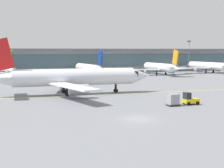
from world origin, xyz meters
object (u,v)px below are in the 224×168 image
gate_airplane_3 (88,68)px  cargo_dolly_lead (173,99)px  gate_airplane_2 (10,70)px  taxiing_regional_jet (73,78)px  baggage_tug (190,99)px  gate_airplane_4 (160,67)px  apron_light_mast_1 (189,54)px  gate_airplane_5 (208,66)px

gate_airplane_3 → cargo_dolly_lead: gate_airplane_3 is taller
gate_airplane_2 → taxiing_regional_jet: size_ratio=0.80×
baggage_tug → cargo_dolly_lead: size_ratio=1.23×
gate_airplane_4 → apron_light_mast_1: size_ratio=2.13×
gate_airplane_3 → gate_airplane_4: bearing=-96.7°
apron_light_mast_1 → gate_airplane_5: bearing=-88.6°
gate_airplane_5 → baggage_tug: 81.61m
baggage_tug → gate_airplane_5: bearing=51.7°
gate_airplane_3 → gate_airplane_4: same height
gate_airplane_2 → gate_airplane_5: 76.04m
gate_airplane_4 → apron_light_mast_1: bearing=-55.3°
baggage_tug → apron_light_mast_1: size_ratio=0.20×
gate_airplane_4 → apron_light_mast_1: 27.69m
gate_airplane_3 → gate_airplane_2: bearing=88.1°
gate_airplane_4 → cargo_dolly_lead: 68.33m
taxiing_regional_jet → baggage_tug: taxiing_regional_jet is taller
gate_airplane_2 → apron_light_mast_1: (75.73, 12.36, 4.46)m
taxiing_regional_jet → baggage_tug: (14.61, -19.66, -2.55)m
gate_airplane_3 → baggage_tug: 62.63m
baggage_tug → gate_airplane_4: bearing=65.9°
taxiing_regional_jet → apron_light_mast_1: (66.81, 55.34, 3.79)m
gate_airplane_4 → baggage_tug: bearing=156.1°
gate_airplane_3 → taxiing_regional_jet: 46.19m
cargo_dolly_lead → apron_light_mast_1: (55.39, 74.90, 6.18)m
gate_airplane_2 → baggage_tug: size_ratio=10.53×
taxiing_regional_jet → gate_airplane_4: bearing=47.8°
gate_airplane_4 → cargo_dolly_lead: (-32.39, -60.14, -1.72)m
gate_airplane_3 → taxiing_regional_jet: (-17.12, -42.89, 0.67)m
gate_airplane_4 → taxiing_regional_jet: size_ratio=0.80×
gate_airplane_5 → cargo_dolly_lead: bearing=135.8°
gate_airplane_3 → apron_light_mast_1: 51.41m
taxiing_regional_jet → gate_airplane_2: bearing=106.7°
taxiing_regional_jet → cargo_dolly_lead: bearing=-54.8°
gate_airplane_2 → cargo_dolly_lead: bearing=-161.5°
gate_airplane_2 → gate_airplane_3: bearing=-89.8°
gate_airplane_4 → cargo_dolly_lead: size_ratio=12.98×
gate_airplane_2 → gate_airplane_3: (26.04, -0.09, 0.00)m
gate_airplane_2 → baggage_tug: 66.94m
gate_airplane_3 → apron_light_mast_1: apron_light_mast_1 is taller
gate_airplane_4 → baggage_tug: size_ratio=10.55×
gate_airplane_5 → cargo_dolly_lead: size_ratio=12.98×
gate_airplane_4 → apron_light_mast_1: (23.00, 14.77, 4.46)m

